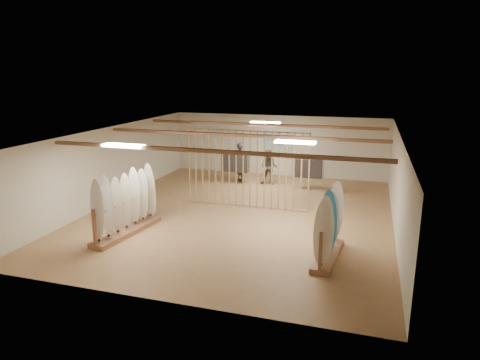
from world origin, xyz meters
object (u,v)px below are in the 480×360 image
(rack_left, at_px, (126,212))
(shopper_a, at_px, (241,159))
(shopper_b, at_px, (269,165))
(clothing_rack_b, at_px, (308,168))
(clothing_rack_a, at_px, (235,163))
(rack_right, at_px, (329,235))

(rack_left, height_order, shopper_a, shopper_a)
(shopper_a, height_order, shopper_b, shopper_a)
(shopper_a, bearing_deg, clothing_rack_b, -144.62)
(clothing_rack_b, distance_m, shopper_b, 1.71)
(clothing_rack_a, bearing_deg, shopper_a, 67.37)
(rack_right, bearing_deg, rack_left, -175.01)
(rack_right, bearing_deg, shopper_b, 119.91)
(rack_right, distance_m, clothing_rack_b, 6.82)
(clothing_rack_a, distance_m, shopper_a, 0.38)
(rack_left, xyz_separation_m, clothing_rack_a, (1.28, 6.74, 0.23))
(clothing_rack_b, bearing_deg, shopper_a, 173.04)
(shopper_a, bearing_deg, shopper_b, -145.22)
(clothing_rack_a, relative_size, shopper_a, 0.69)
(clothing_rack_b, bearing_deg, rack_left, -122.75)
(rack_left, distance_m, shopper_a, 7.23)
(rack_right, xyz_separation_m, clothing_rack_b, (-1.51, 6.65, 0.25))
(shopper_a, bearing_deg, rack_left, 121.91)
(clothing_rack_b, xyz_separation_m, shopper_a, (-3.02, 0.42, 0.12))
(clothing_rack_a, bearing_deg, rack_left, -98.73)
(rack_left, bearing_deg, shopper_b, 75.75)
(rack_left, relative_size, rack_right, 1.24)
(rack_right, distance_m, shopper_b, 7.59)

